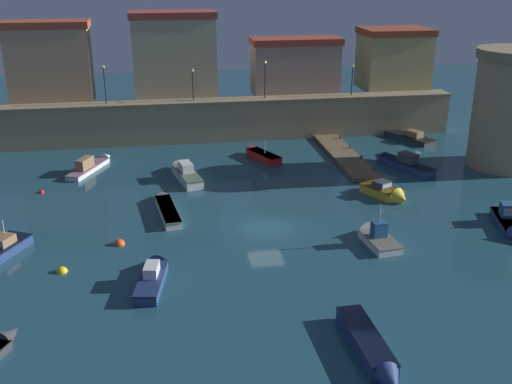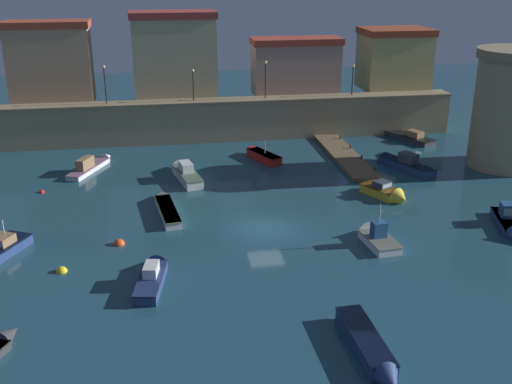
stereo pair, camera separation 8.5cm
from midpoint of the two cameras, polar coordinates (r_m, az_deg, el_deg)
ground_plane at (r=44.66m, az=0.88°, el=-3.32°), size 133.64×133.64×0.00m
quay_wall at (r=65.87m, az=-2.67°, el=6.73°), size 48.77×2.51×4.38m
old_town_backdrop at (r=68.01m, az=-2.20°, el=12.15°), size 45.56×5.82×8.97m
fortress_tower at (r=61.01m, az=22.48°, el=7.16°), size 7.25×7.25×10.80m
pier_dock at (r=60.85m, az=8.13°, el=3.35°), size 2.58×14.06×0.70m
quay_lamp_0 at (r=64.70m, az=-13.90°, el=10.14°), size 0.32×0.32×3.85m
quay_lamp_1 at (r=64.65m, az=-5.91°, el=10.31°), size 0.32×0.32×3.24m
quay_lamp_2 at (r=65.44m, az=0.80°, el=10.87°), size 0.32×0.32×3.88m
quay_lamp_3 at (r=67.77m, az=8.87°, el=10.68°), size 0.32×0.32×3.27m
moored_boat_0 at (r=43.24m, az=10.89°, el=-3.98°), size 2.10×4.50×3.43m
moored_boat_1 at (r=59.81m, az=0.31°, el=3.49°), size 3.38×5.47×2.28m
moored_boat_3 at (r=38.07m, az=-9.53°, el=-7.47°), size 2.29×5.95×1.61m
moored_boat_4 at (r=31.45m, az=10.62°, el=-14.24°), size 1.53×6.82×1.29m
moored_boat_5 at (r=68.74m, az=13.28°, el=5.19°), size 4.55×7.18×1.74m
moored_boat_8 at (r=58.97m, az=-14.90°, el=2.48°), size 4.06×7.11×1.79m
moored_boat_9 at (r=47.99m, az=-8.39°, el=-1.35°), size 2.08×7.29×1.13m
moored_boat_10 at (r=47.76m, az=22.53°, el=-2.84°), size 3.14×5.99×2.36m
moored_boat_11 at (r=51.07m, az=12.02°, el=-0.06°), size 3.41×4.57×1.67m
moored_boat_12 at (r=54.98m, az=-6.68°, el=1.86°), size 2.81×7.01×1.84m
moored_boat_13 at (r=58.64m, az=13.19°, el=2.67°), size 4.21×7.13×1.91m
mooring_buoy_0 at (r=40.50m, az=-17.55°, el=-7.06°), size 0.69×0.69×0.69m
mooring_buoy_1 at (r=54.24m, az=-19.27°, el=-0.06°), size 0.47×0.47×0.47m
mooring_buoy_2 at (r=43.16m, az=-12.58°, el=-4.76°), size 0.77×0.77×0.77m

